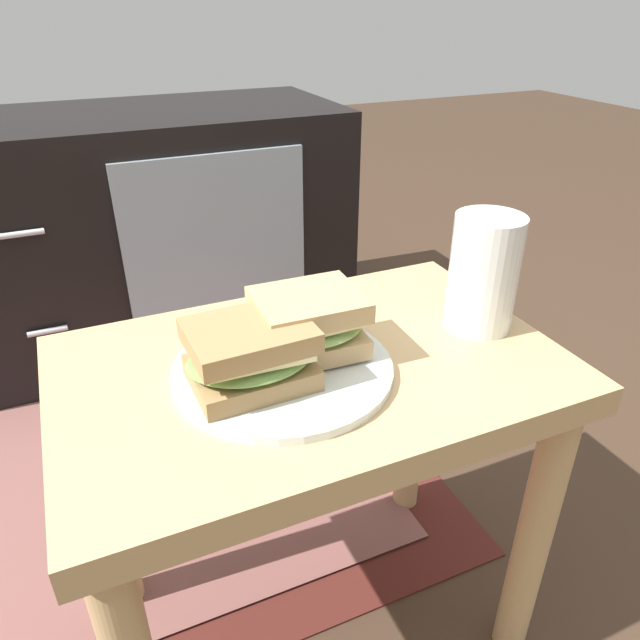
# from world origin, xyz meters

# --- Properties ---
(ground_plane) EXTENTS (8.00, 8.00, 0.00)m
(ground_plane) POSITION_xyz_m (0.00, 0.00, 0.00)
(ground_plane) COLOR #3D2B1E
(side_table) EXTENTS (0.56, 0.36, 0.46)m
(side_table) POSITION_xyz_m (0.00, 0.00, 0.37)
(side_table) COLOR tan
(side_table) RESTS_ON ground
(tv_cabinet) EXTENTS (0.96, 0.46, 0.58)m
(tv_cabinet) POSITION_xyz_m (-0.04, 0.95, 0.29)
(tv_cabinet) COLOR black
(tv_cabinet) RESTS_ON ground
(area_rug) EXTENTS (1.10, 0.90, 0.01)m
(area_rug) POSITION_xyz_m (-0.21, 0.42, 0.00)
(area_rug) COLOR #4C1E19
(area_rug) RESTS_ON ground
(plate) EXTENTS (0.24, 0.24, 0.01)m
(plate) POSITION_xyz_m (-0.04, -0.01, 0.47)
(plate) COLOR silver
(plate) RESTS_ON side_table
(sandwich_front) EXTENTS (0.13, 0.11, 0.07)m
(sandwich_front) POSITION_xyz_m (-0.08, -0.02, 0.50)
(sandwich_front) COLOR #9E7A4C
(sandwich_front) RESTS_ON plate
(sandwich_back) EXTENTS (0.13, 0.11, 0.07)m
(sandwich_back) POSITION_xyz_m (0.00, 0.01, 0.51)
(sandwich_back) COLOR tan
(sandwich_back) RESTS_ON plate
(beer_glass) EXTENTS (0.08, 0.08, 0.14)m
(beer_glass) POSITION_xyz_m (0.22, -0.01, 0.53)
(beer_glass) COLOR silver
(beer_glass) RESTS_ON side_table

